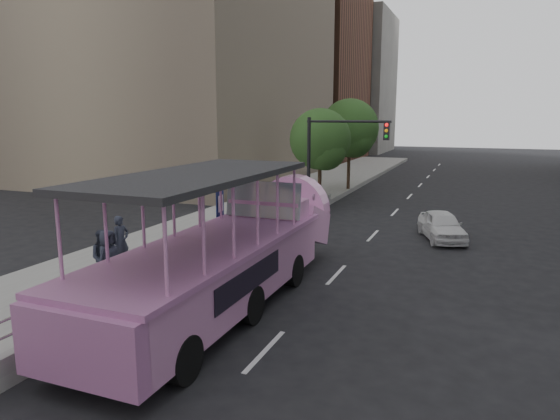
# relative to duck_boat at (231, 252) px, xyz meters

# --- Properties ---
(ground) EXTENTS (160.00, 160.00, 0.00)m
(ground) POSITION_rel_duck_boat_xyz_m (1.21, -0.61, -1.44)
(ground) COLOR black
(sidewalk) EXTENTS (5.50, 80.00, 0.30)m
(sidewalk) POSITION_rel_duck_boat_xyz_m (-4.54, 9.39, -1.29)
(sidewalk) COLOR #9D9D98
(sidewalk) RESTS_ON ground
(kerb_wall) EXTENTS (0.24, 30.00, 0.36)m
(kerb_wall) POSITION_rel_duck_boat_xyz_m (-1.91, 1.39, -0.96)
(kerb_wall) COLOR gray
(kerb_wall) RESTS_ON sidewalk
(guardrail) EXTENTS (0.07, 22.00, 0.71)m
(guardrail) POSITION_rel_duck_boat_xyz_m (-1.91, 1.39, -0.29)
(guardrail) COLOR #A4A5A9
(guardrail) RESTS_ON kerb_wall
(duck_boat) EXTENTS (2.97, 11.66, 3.87)m
(duck_boat) POSITION_rel_duck_boat_xyz_m (0.00, 0.00, 0.00)
(duck_boat) COLOR black
(duck_boat) RESTS_ON ground
(car) EXTENTS (2.59, 3.92, 1.24)m
(car) POSITION_rel_duck_boat_xyz_m (5.08, 9.81, -0.81)
(car) COLOR white
(car) RESTS_ON ground
(pedestrian_near) EXTENTS (0.53, 0.70, 1.71)m
(pedestrian_near) POSITION_rel_duck_boat_xyz_m (-4.49, 0.73, -0.28)
(pedestrian_near) COLOR #292E3D
(pedestrian_near) RESTS_ON sidewalk
(pedestrian_mid) EXTENTS (1.02, 1.00, 1.66)m
(pedestrian_mid) POSITION_rel_duck_boat_xyz_m (-3.73, -0.95, -0.31)
(pedestrian_mid) COLOR #292E3D
(pedestrian_mid) RESTS_ON sidewalk
(pedestrian_far) EXTENTS (0.63, 0.89, 1.72)m
(pedestrian_far) POSITION_rel_duck_boat_xyz_m (-3.42, -1.12, -0.27)
(pedestrian_far) COLOR #292E3D
(pedestrian_far) RESTS_ON sidewalk
(parking_sign) EXTENTS (0.10, 0.63, 2.81)m
(parking_sign) POSITION_rel_duck_boat_xyz_m (-1.63, 2.39, 0.32)
(parking_sign) COLOR black
(parking_sign) RESTS_ON ground
(traffic_signal) EXTENTS (4.20, 0.32, 5.20)m
(traffic_signal) POSITION_rel_duck_boat_xyz_m (-0.50, 11.89, 2.06)
(traffic_signal) COLOR black
(traffic_signal) RESTS_ON ground
(street_tree_near) EXTENTS (3.52, 3.52, 5.72)m
(street_tree_near) POSITION_rel_duck_boat_xyz_m (-2.09, 15.32, 2.38)
(street_tree_near) COLOR #3A2A1A
(street_tree_near) RESTS_ON ground
(street_tree_far) EXTENTS (3.97, 3.97, 6.45)m
(street_tree_far) POSITION_rel_duck_boat_xyz_m (-1.89, 21.32, 2.87)
(street_tree_far) COLOR #3A2A1A
(street_tree_far) RESTS_ON ground
(midrise_brick) EXTENTS (18.00, 16.00, 26.00)m
(midrise_brick) POSITION_rel_duck_boat_xyz_m (-16.79, 47.39, 11.56)
(midrise_brick) COLOR brown
(midrise_brick) RESTS_ON ground
(midrise_stone_b) EXTENTS (16.00, 14.00, 20.00)m
(midrise_stone_b) POSITION_rel_duck_boat_xyz_m (-14.79, 63.39, 8.56)
(midrise_stone_b) COLOR gray
(midrise_stone_b) RESTS_ON ground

